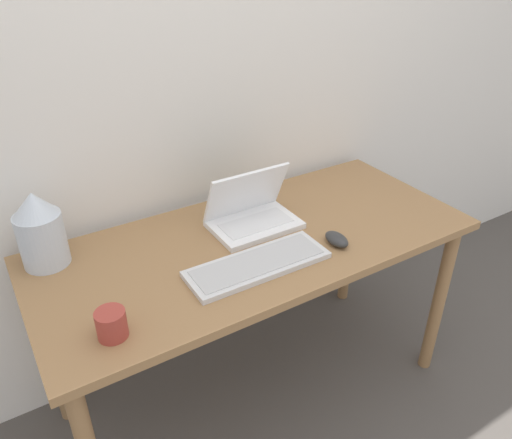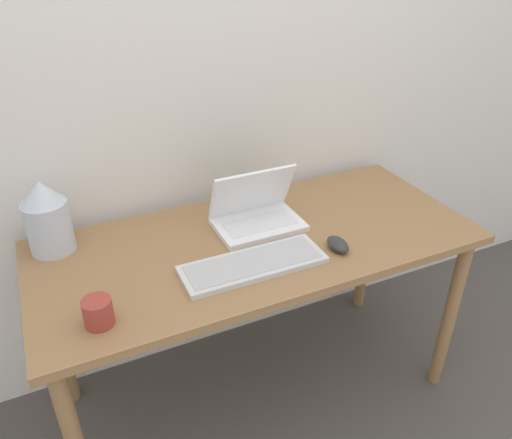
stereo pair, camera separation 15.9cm
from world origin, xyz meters
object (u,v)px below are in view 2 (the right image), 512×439
(laptop, at_px, (256,213))
(keyboard, at_px, (253,264))
(mouse, at_px, (338,244))
(mug, at_px, (98,312))
(vase, at_px, (47,217))

(laptop, xyz_separation_m, keyboard, (-0.12, -0.23, -0.04))
(laptop, relative_size, mouse, 3.05)
(keyboard, xyz_separation_m, mouse, (0.29, -0.03, 0.01))
(laptop, height_order, mug, laptop)
(laptop, xyz_separation_m, mouse, (0.17, -0.25, -0.03))
(laptop, distance_m, mouse, 0.31)
(mouse, height_order, vase, vase)
(keyboard, distance_m, mouse, 0.29)
(keyboard, distance_m, mug, 0.48)
(mouse, distance_m, mug, 0.77)
(keyboard, height_order, vase, vase)
(laptop, height_order, vase, vase)
(keyboard, bearing_deg, vase, 146.47)
(vase, bearing_deg, keyboard, -33.53)
(laptop, distance_m, mug, 0.66)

